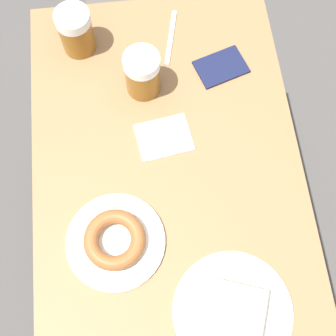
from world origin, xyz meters
name	(u,v)px	position (x,y,z in m)	size (l,w,h in m)	color
ground_plane	(168,240)	(0.00, 0.00, 0.00)	(8.00, 8.00, 0.00)	#474442
table	(168,182)	(0.00, 0.00, 0.70)	(0.64, 1.02, 0.77)	olive
plate_with_cake	(233,311)	(0.10, -0.33, 0.79)	(0.26, 0.26, 0.05)	white
plate_with_donut	(115,241)	(-0.14, -0.16, 0.79)	(0.22, 0.22, 0.04)	white
beer_mug_left	(76,31)	(-0.19, 0.38, 0.84)	(0.09, 0.09, 0.13)	#8C5619
beer_mug_center	(143,74)	(-0.04, 0.23, 0.84)	(0.09, 0.09, 0.13)	#8C5619
napkin_folded	(166,137)	(0.00, 0.09, 0.78)	(0.14, 0.12, 0.00)	white
fork	(171,37)	(0.05, 0.38, 0.78)	(0.05, 0.17, 0.00)	silver
passport_near_edge	(221,67)	(0.17, 0.27, 0.78)	(0.15, 0.12, 0.01)	#141938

